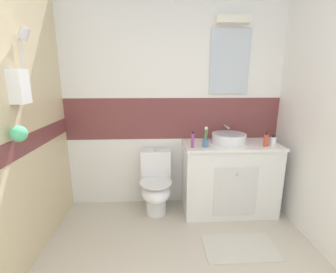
{
  "coord_description": "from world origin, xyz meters",
  "views": [
    {
      "loc": [
        -0.21,
        -0.4,
        1.57
      ],
      "look_at": [
        -0.1,
        1.75,
        1.04
      ],
      "focal_mm": 24.9,
      "sensor_mm": 36.0,
      "label": 1
    }
  ],
  "objects_px": {
    "sink_basin": "(229,138)",
    "lotion_bottle_short": "(273,141)",
    "toilet": "(156,185)",
    "toothbrush_cup": "(206,141)",
    "toothpaste_tube_upright": "(193,140)",
    "soap_dispenser": "(266,140)"
  },
  "relations": [
    {
      "from": "sink_basin",
      "to": "lotion_bottle_short",
      "type": "height_order",
      "value": "sink_basin"
    },
    {
      "from": "toilet",
      "to": "toothbrush_cup",
      "type": "xyz_separation_m",
      "value": [
        0.55,
        -0.14,
        0.56
      ]
    },
    {
      "from": "toilet",
      "to": "toothpaste_tube_upright",
      "type": "height_order",
      "value": "toothpaste_tube_upright"
    },
    {
      "from": "lotion_bottle_short",
      "to": "sink_basin",
      "type": "bearing_deg",
      "value": 157.48
    },
    {
      "from": "lotion_bottle_short",
      "to": "toothpaste_tube_upright",
      "type": "relative_size",
      "value": 0.71
    },
    {
      "from": "lotion_bottle_short",
      "to": "toothbrush_cup",
      "type": "bearing_deg",
      "value": 179.16
    },
    {
      "from": "toothbrush_cup",
      "to": "soap_dispenser",
      "type": "height_order",
      "value": "toothbrush_cup"
    },
    {
      "from": "sink_basin",
      "to": "lotion_bottle_short",
      "type": "bearing_deg",
      "value": -22.52
    },
    {
      "from": "toothbrush_cup",
      "to": "soap_dispenser",
      "type": "bearing_deg",
      "value": -0.31
    },
    {
      "from": "sink_basin",
      "to": "toilet",
      "type": "relative_size",
      "value": 0.58
    },
    {
      "from": "sink_basin",
      "to": "toilet",
      "type": "height_order",
      "value": "sink_basin"
    },
    {
      "from": "toilet",
      "to": "sink_basin",
      "type": "bearing_deg",
      "value": 2.32
    },
    {
      "from": "soap_dispenser",
      "to": "toothpaste_tube_upright",
      "type": "xyz_separation_m",
      "value": [
        -0.82,
        -0.02,
        0.02
      ]
    },
    {
      "from": "sink_basin",
      "to": "toothbrush_cup",
      "type": "relative_size",
      "value": 1.94
    },
    {
      "from": "toilet",
      "to": "toothbrush_cup",
      "type": "relative_size",
      "value": 3.34
    },
    {
      "from": "toilet",
      "to": "lotion_bottle_short",
      "type": "xyz_separation_m",
      "value": [
        1.29,
        -0.15,
        0.56
      ]
    },
    {
      "from": "lotion_bottle_short",
      "to": "soap_dispenser",
      "type": "bearing_deg",
      "value": 174.64
    },
    {
      "from": "sink_basin",
      "to": "toothpaste_tube_upright",
      "type": "bearing_deg",
      "value": -157.24
    },
    {
      "from": "toilet",
      "to": "toothpaste_tube_upright",
      "type": "distance_m",
      "value": 0.72
    },
    {
      "from": "sink_basin",
      "to": "soap_dispenser",
      "type": "distance_m",
      "value": 0.4
    },
    {
      "from": "toothpaste_tube_upright",
      "to": "toilet",
      "type": "bearing_deg",
      "value": 158.69
    },
    {
      "from": "toothbrush_cup",
      "to": "toothpaste_tube_upright",
      "type": "xyz_separation_m",
      "value": [
        -0.15,
        -0.02,
        0.02
      ]
    }
  ]
}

